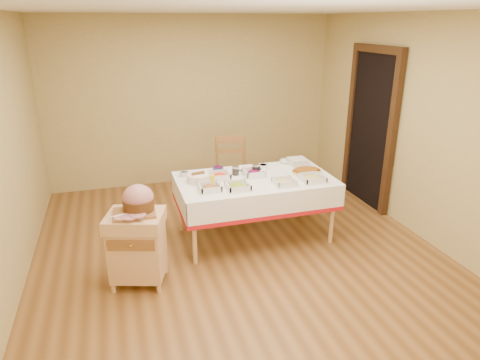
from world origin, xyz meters
name	(u,v)px	position (x,y,z in m)	size (l,w,h in m)	color
room_shell	(238,142)	(0.00, 0.00, 1.30)	(5.00, 5.00, 5.00)	brown
doorway	(371,127)	(2.20, 0.90, 1.11)	(0.09, 1.10, 2.20)	black
dining_table	(255,191)	(0.30, 0.30, 0.60)	(1.82, 1.02, 0.76)	#E1AF7C
butcher_cart	(137,244)	(-1.12, -0.31, 0.43)	(0.65, 0.59, 0.76)	#E1AF7C
dining_chair	(232,172)	(0.29, 1.25, 0.51)	(0.51, 0.49, 1.00)	#925F2F
ham_on_board	(138,201)	(-1.08, -0.28, 0.88)	(0.42, 0.40, 0.28)	#925F2F
serving_dish_a	(210,188)	(-0.29, 0.08, 0.79)	(0.24, 0.23, 0.10)	silver
serving_dish_b	(238,186)	(0.01, 0.03, 0.79)	(0.25, 0.25, 0.10)	silver
serving_dish_c	(284,182)	(0.55, 0.01, 0.79)	(0.23, 0.23, 0.09)	silver
serving_dish_d	(312,178)	(0.90, 0.03, 0.79)	(0.26, 0.26, 0.10)	silver
serving_dish_e	(220,176)	(-0.09, 0.41, 0.79)	(0.23, 0.22, 0.11)	silver
serving_dish_f	(254,173)	(0.32, 0.39, 0.80)	(0.25, 0.24, 0.11)	silver
small_bowl_left	(184,174)	(-0.48, 0.61, 0.79)	(0.12, 0.12, 0.05)	silver
small_bowl_mid	(218,169)	(-0.05, 0.67, 0.79)	(0.13, 0.13, 0.06)	navy
small_bowl_right	(263,166)	(0.51, 0.59, 0.79)	(0.11, 0.11, 0.06)	silver
bowl_white_imported	(241,168)	(0.24, 0.64, 0.78)	(0.14, 0.14, 0.03)	silver
bowl_small_imported	(285,162)	(0.86, 0.72, 0.78)	(0.15, 0.15, 0.05)	silver
preserve_jar_left	(235,171)	(0.11, 0.48, 0.81)	(0.09, 0.09, 0.11)	silver
preserve_jar_right	(256,169)	(0.36, 0.46, 0.81)	(0.09, 0.09, 0.12)	silver
mustard_bottle	(213,180)	(-0.23, 0.20, 0.83)	(0.05, 0.05, 0.16)	yellow
bread_basket	(198,178)	(-0.36, 0.37, 0.81)	(0.25, 0.25, 0.11)	white
plate_stack	(298,162)	(0.99, 0.62, 0.80)	(0.22, 0.22, 0.08)	silver
brass_platter	(306,171)	(0.96, 0.30, 0.78)	(0.36, 0.26, 0.05)	gold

